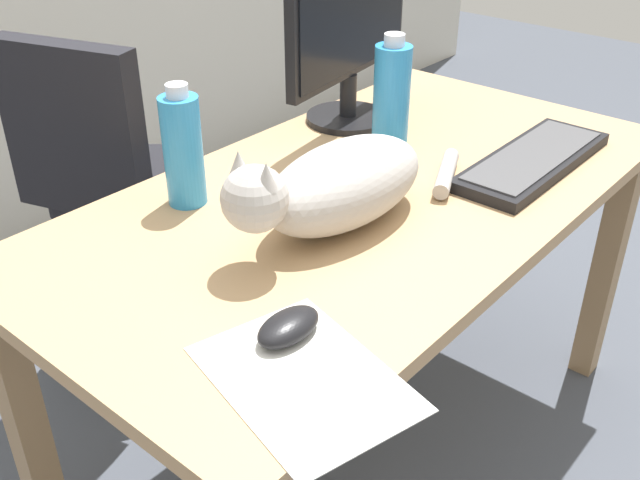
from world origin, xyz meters
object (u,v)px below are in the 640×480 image
object	(u,v)px
keyboard	(533,160)
computer_mouse	(288,327)
office_chair	(129,230)
spray_bottle	(183,149)
water_bottle	(391,102)
monitor	(350,26)
cat	(337,185)

from	to	relation	value
keyboard	computer_mouse	world-z (taller)	computer_mouse
office_chair	computer_mouse	xyz separation A→B (m)	(-0.33, -0.88, 0.32)
computer_mouse	spray_bottle	size ratio (longest dim) A/B	0.47
keyboard	water_bottle	xyz separation A→B (m)	(-0.16, 0.26, 0.11)
keyboard	spray_bottle	xyz separation A→B (m)	(-0.58, 0.43, 0.10)
monitor	keyboard	xyz separation A→B (m)	(0.05, -0.46, -0.21)
office_chair	spray_bottle	world-z (taller)	spray_bottle
monitor	computer_mouse	xyz separation A→B (m)	(-0.71, -0.46, -0.21)
office_chair	water_bottle	xyz separation A→B (m)	(0.27, -0.63, 0.43)
office_chair	keyboard	bearing A→B (deg)	-64.29
water_bottle	monitor	bearing A→B (deg)	61.19
spray_bottle	monitor	bearing A→B (deg)	2.90
computer_mouse	spray_bottle	xyz separation A→B (m)	(0.18, 0.43, 0.09)
keyboard	cat	bearing A→B (deg)	161.40
spray_bottle	water_bottle	bearing A→B (deg)	-22.36
office_chair	spray_bottle	bearing A→B (deg)	-108.51
water_bottle	spray_bottle	world-z (taller)	water_bottle
monitor	keyboard	bearing A→B (deg)	-83.72
keyboard	water_bottle	world-z (taller)	water_bottle
cat	office_chair	bearing A→B (deg)	87.08
computer_mouse	spray_bottle	distance (m)	0.47
computer_mouse	office_chair	bearing A→B (deg)	69.33
cat	spray_bottle	world-z (taller)	spray_bottle
monitor	cat	size ratio (longest dim) A/B	0.78
monitor	water_bottle	size ratio (longest dim) A/B	1.79
computer_mouse	water_bottle	world-z (taller)	water_bottle
office_chair	monitor	bearing A→B (deg)	-48.69
cat	computer_mouse	world-z (taller)	cat
keyboard	spray_bottle	distance (m)	0.73
keyboard	cat	distance (m)	0.49
cat	water_bottle	distance (m)	0.32
office_chair	cat	bearing A→B (deg)	-92.92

